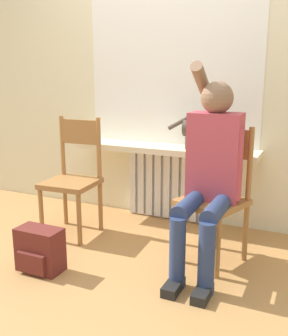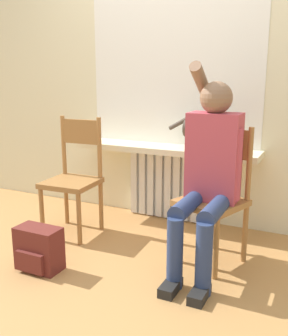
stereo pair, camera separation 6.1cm
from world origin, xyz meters
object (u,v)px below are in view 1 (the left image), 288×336
Objects in this scene: chair_left at (73,176)px; cat at (203,129)px; person at (211,167)px; backpack at (40,250)px; chair_right at (216,194)px.

cat reaches higher than chair_left.
person reaches higher than backpack.
person is at bearing 28.33° from backpack.
cat is (0.92, 0.50, 0.37)m from chair_left.
backpack is (-0.99, -0.53, -0.54)m from person.
chair_right is at bearing 32.86° from backpack.
chair_right is 0.68m from cat.
person is (-0.01, -0.12, 0.21)m from chair_right.
chair_left is 1.11m from cat.
person is 1.25m from backpack.
chair_left is at bearing -151.15° from cat.
person is at bearing -77.71° from chair_right.
backpack is at bearing -123.01° from cat.
cat reaches higher than backpack.
person is at bearing -69.02° from cat.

